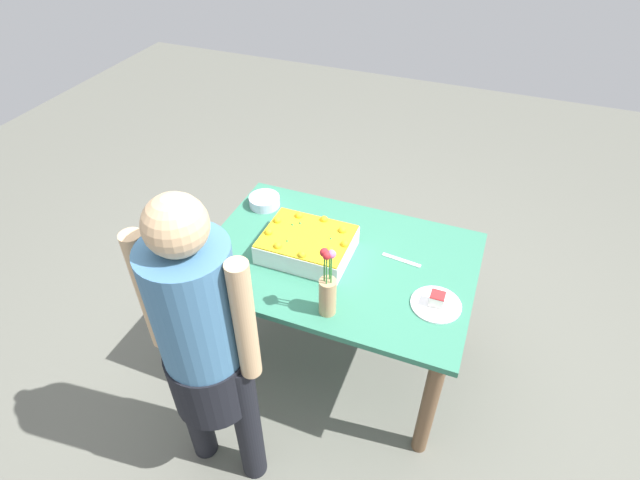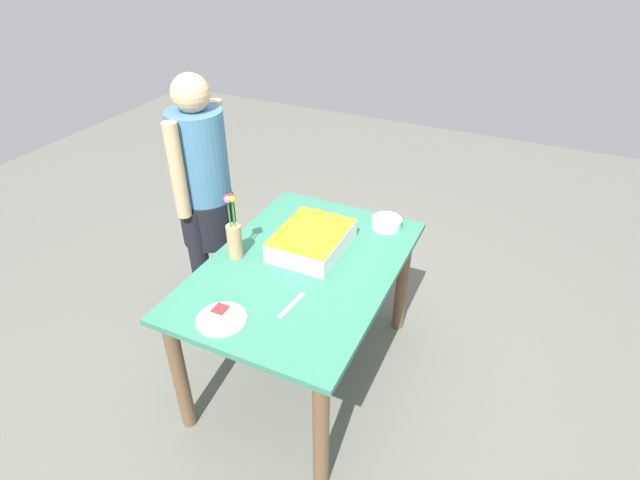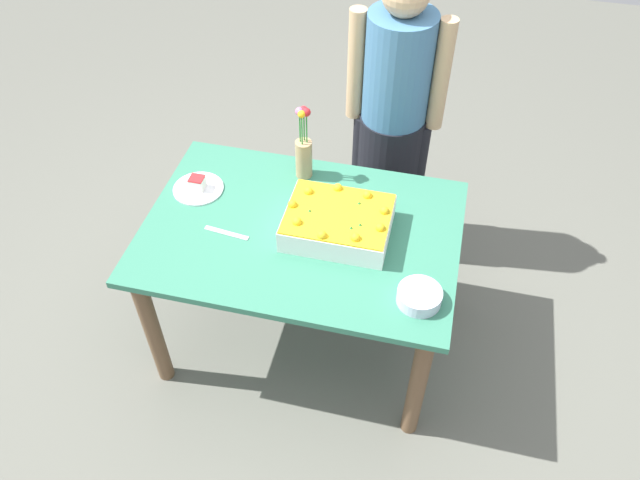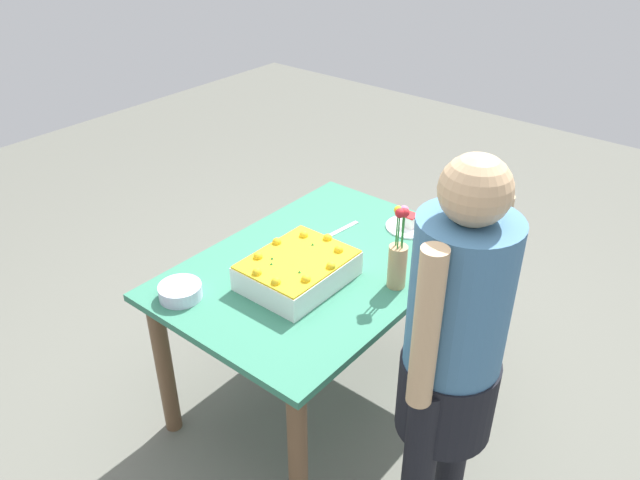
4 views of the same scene
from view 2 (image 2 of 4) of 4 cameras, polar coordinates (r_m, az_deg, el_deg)
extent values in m
plane|color=#606057|center=(2.90, -1.80, -14.46)|extent=(8.00, 8.00, 0.00)
cube|color=#33765B|center=(2.42, -2.09, -3.19)|extent=(1.27, 0.88, 0.03)
cylinder|color=brown|center=(3.17, -3.25, -1.28)|extent=(0.07, 0.07, 0.69)
cylinder|color=brown|center=(2.49, -15.76, -14.59)|extent=(0.07, 0.07, 0.69)
cylinder|color=brown|center=(2.95, 9.37, -4.71)|extent=(0.07, 0.07, 0.69)
cylinder|color=brown|center=(2.21, 0.11, -21.18)|extent=(0.07, 0.07, 0.69)
cube|color=white|center=(2.50, -0.93, -0.08)|extent=(0.41, 0.32, 0.10)
cube|color=gold|center=(2.47, -0.94, 0.95)|extent=(0.40, 0.31, 0.01)
sphere|color=gold|center=(2.33, -2.93, -1.08)|extent=(0.04, 0.04, 0.04)
sphere|color=gold|center=(2.32, -0.49, -1.07)|extent=(0.04, 0.04, 0.04)
sphere|color=gold|center=(2.39, 1.67, 0.00)|extent=(0.04, 0.04, 0.04)
sphere|color=gold|center=(2.49, 2.47, 1.51)|extent=(0.04, 0.04, 0.04)
sphere|color=gold|center=(2.58, 1.69, 2.74)|extent=(0.04, 0.04, 0.04)
sphere|color=gold|center=(2.61, -0.22, 3.19)|extent=(0.04, 0.04, 0.04)
sphere|color=gold|center=(2.58, -2.46, 2.72)|extent=(0.04, 0.04, 0.04)
sphere|color=gold|center=(2.49, -4.10, 1.48)|extent=(0.04, 0.04, 0.04)
sphere|color=gold|center=(2.39, -4.35, -0.03)|extent=(0.04, 0.04, 0.04)
cone|color=#2D8438|center=(2.54, -1.68, 2.18)|extent=(0.02, 0.02, 0.02)
cone|color=#2D8438|center=(2.37, -1.68, -0.33)|extent=(0.02, 0.02, 0.02)
cone|color=#2D8438|center=(2.52, 0.97, 1.87)|extent=(0.02, 0.02, 0.02)
cone|color=#2D8438|center=(2.49, 1.21, 1.42)|extent=(0.02, 0.02, 0.02)
cylinder|color=white|center=(2.15, -11.18, -8.87)|extent=(0.21, 0.21, 0.01)
cube|color=white|center=(2.13, -11.27, -8.29)|extent=(0.06, 0.06, 0.05)
cube|color=red|center=(2.11, -11.35, -7.71)|extent=(0.06, 0.06, 0.01)
cube|color=silver|center=(2.18, -3.30, -7.46)|extent=(0.19, 0.04, 0.00)
cylinder|color=tan|center=(2.46, -9.73, -0.16)|extent=(0.07, 0.07, 0.18)
cylinder|color=#2D8438|center=(2.36, -10.33, 2.98)|extent=(0.01, 0.01, 0.15)
sphere|color=pink|center=(2.33, -10.51, 4.56)|extent=(0.03, 0.03, 0.03)
cylinder|color=#2D8438|center=(2.36, -9.83, 3.04)|extent=(0.01, 0.01, 0.15)
sphere|color=gold|center=(2.33, -10.00, 4.62)|extent=(0.03, 0.03, 0.03)
cylinder|color=#2D8438|center=(2.38, -9.97, 3.30)|extent=(0.01, 0.01, 0.15)
sphere|color=red|center=(2.35, -10.15, 4.87)|extent=(0.04, 0.04, 0.04)
cylinder|color=#2D8438|center=(2.38, -10.38, 3.20)|extent=(0.01, 0.01, 0.15)
sphere|color=red|center=(2.34, -10.56, 4.77)|extent=(0.04, 0.04, 0.04)
cylinder|color=silver|center=(2.71, 7.61, 1.96)|extent=(0.16, 0.16, 0.05)
cylinder|color=black|center=(3.03, -13.45, -3.08)|extent=(0.11, 0.11, 0.78)
cylinder|color=black|center=(3.20, -10.70, -0.60)|extent=(0.11, 0.11, 0.78)
cylinder|color=black|center=(2.97, -12.64, 2.45)|extent=(0.31, 0.31, 0.28)
cylinder|color=teal|center=(2.80, -13.59, 9.13)|extent=(0.30, 0.30, 0.52)
sphere|color=tan|center=(2.68, -14.60, 15.95)|extent=(0.20, 0.20, 0.20)
cylinder|color=tan|center=(2.67, -16.00, 7.53)|extent=(0.08, 0.08, 0.52)
cylinder|color=tan|center=(2.93, -11.38, 10.56)|extent=(0.08, 0.08, 0.52)
camera|label=1|loc=(2.81, -46.64, 27.49)|focal=28.00mm
camera|label=3|loc=(2.36, 54.17, 30.65)|focal=35.00mm
camera|label=4|loc=(4.04, -10.31, 32.64)|focal=35.00mm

